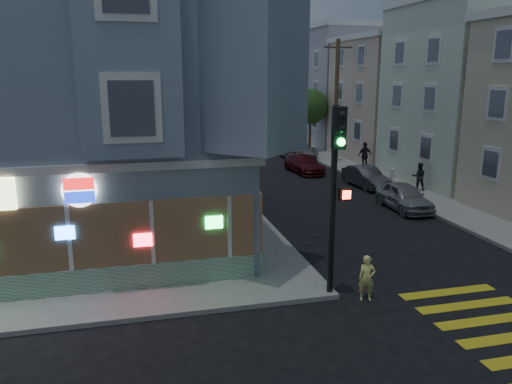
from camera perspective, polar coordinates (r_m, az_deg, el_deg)
name	(u,v)px	position (r m, az deg, el deg)	size (l,w,h in m)	color
ground	(260,346)	(13.13, 0.48, -17.16)	(120.00, 120.00, 0.00)	black
sidewalk_ne	(468,159)	(43.17, 23.03, 3.48)	(24.00, 42.00, 0.15)	gray
corner_building	(49,96)	(22.18, -22.56, 10.15)	(14.60, 14.60, 11.40)	gray
row_house_b	(499,95)	(35.03, 26.06, 9.94)	(12.00, 8.60, 10.50)	beige
row_house_c	(419,100)	(42.37, 18.12, 9.96)	(12.00, 8.60, 9.00)	#BAA98F
row_house_d	(368,88)	(50.21, 12.68, 11.57)	(12.00, 8.60, 10.50)	#9A95A3
utility_pole	(336,100)	(38.01, 9.14, 10.35)	(2.20, 0.30, 9.00)	#4C3826
street_tree_near	(310,107)	(43.71, 6.24, 9.67)	(3.00, 3.00, 5.30)	#4C3826
street_tree_far	(283,102)	(51.28, 3.12, 10.26)	(3.00, 3.00, 5.30)	#4C3826
running_child	(367,278)	(15.55, 12.55, -9.57)	(0.51, 0.33, 1.39)	#F9F27F
pedestrian_a	(419,177)	(30.06, 18.12, 1.69)	(0.77, 0.60, 1.59)	black
pedestrian_b	(365,155)	(35.99, 12.33, 4.11)	(1.10, 0.46, 1.88)	black
parked_car_a	(404,197)	(26.08, 16.59, -0.50)	(1.60, 3.97, 1.35)	#989B9F
parked_car_b	(366,177)	(30.76, 12.43, 1.70)	(1.33, 3.82, 1.26)	#383A3D
parked_car_c	(304,164)	(34.66, 5.51, 3.20)	(1.70, 4.18, 1.21)	#4E1117
parked_car_d	(295,149)	(40.98, 4.53, 4.97)	(2.45, 5.31, 1.48)	#9EA1A8
traffic_signal	(337,170)	(14.53, 9.21, 2.54)	(0.68, 0.64, 5.67)	black
fire_hydrant	(392,174)	(32.04, 15.31, 1.97)	(0.51, 0.29, 0.88)	silver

